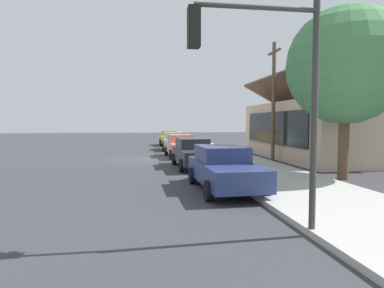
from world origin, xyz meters
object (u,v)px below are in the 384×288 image
at_px(car_charcoal, 193,153).
at_px(utility_pole_wooden, 274,100).
at_px(car_coral, 181,146).
at_px(fire_hydrant_red, 209,153).
at_px(car_mustard, 169,138).
at_px(car_navy, 224,168).
at_px(car_seafoam, 173,141).
at_px(shade_tree, 346,66).
at_px(traffic_light_main, 267,73).

distance_m(car_charcoal, utility_pole_wooden, 6.69).
relative_size(car_coral, fire_hydrant_red, 6.62).
bearing_deg(car_charcoal, car_mustard, 177.81).
bearing_deg(car_mustard, car_charcoal, 0.54).
xyz_separation_m(car_navy, utility_pole_wooden, (-8.39, 5.31, 3.11)).
bearing_deg(car_navy, car_coral, 179.69).
distance_m(car_coral, car_charcoal, 5.70).
distance_m(car_seafoam, fire_hydrant_red, 8.81).
relative_size(car_coral, utility_pole_wooden, 0.63).
bearing_deg(car_seafoam, car_navy, 3.57).
distance_m(car_navy, utility_pole_wooden, 10.41).
relative_size(car_seafoam, car_navy, 0.92).
distance_m(car_mustard, fire_hydrant_red, 14.83).
height_order(car_coral, fire_hydrant_red, car_coral).
relative_size(car_seafoam, shade_tree, 0.61).
bearing_deg(shade_tree, car_mustard, -165.73).
bearing_deg(shade_tree, utility_pole_wooden, -177.18).
relative_size(car_coral, traffic_light_main, 0.90).
bearing_deg(car_seafoam, fire_hydrant_red, 12.89).
height_order(car_mustard, car_seafoam, same).
bearing_deg(fire_hydrant_red, utility_pole_wooden, 76.68).
bearing_deg(car_seafoam, utility_pole_wooden, 32.78).
distance_m(car_charcoal, car_navy, 6.18).
relative_size(utility_pole_wooden, fire_hydrant_red, 10.56).
distance_m(car_mustard, utility_pole_wooden, 16.91).
relative_size(car_coral, car_charcoal, 0.96).
height_order(car_navy, utility_pole_wooden, utility_pole_wooden).
relative_size(car_charcoal, car_navy, 1.00).
bearing_deg(car_charcoal, car_coral, 178.35).
height_order(car_mustard, car_coral, same).
bearing_deg(car_coral, traffic_light_main, -3.21).
relative_size(car_mustard, utility_pole_wooden, 0.60).
relative_size(car_charcoal, shade_tree, 0.66).
xyz_separation_m(car_charcoal, traffic_light_main, (11.24, -0.17, 2.67)).
relative_size(car_charcoal, traffic_light_main, 0.94).
bearing_deg(utility_pole_wooden, car_coral, -122.19).
xyz_separation_m(car_mustard, fire_hydrant_red, (14.76, 1.43, -0.32)).
height_order(car_seafoam, fire_hydrant_red, car_seafoam).
bearing_deg(shade_tree, traffic_light_main, -42.80).
height_order(car_coral, shade_tree, shade_tree).
bearing_deg(car_navy, shade_tree, 102.73).
bearing_deg(traffic_light_main, car_seafoam, 179.69).
bearing_deg(car_navy, traffic_light_main, -5.27).
xyz_separation_m(utility_pole_wooden, fire_hydrant_red, (-0.95, -4.00, -3.43)).
distance_m(car_seafoam, traffic_light_main, 23.24).
relative_size(traffic_light_main, fire_hydrant_red, 7.32).
distance_m(car_charcoal, fire_hydrant_red, 3.51).
bearing_deg(car_mustard, traffic_light_main, 0.28).
height_order(car_mustard, car_navy, same).
xyz_separation_m(car_seafoam, car_coral, (6.14, 0.01, 0.00)).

